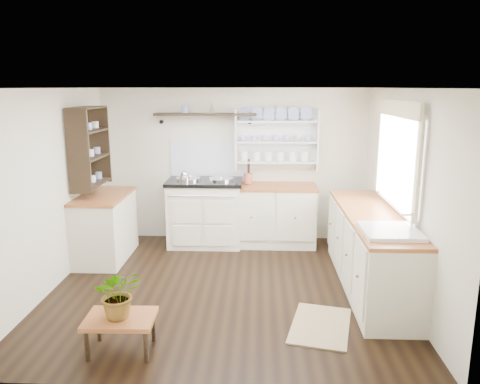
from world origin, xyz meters
name	(u,v)px	position (x,y,z in m)	size (l,w,h in m)	color
floor	(225,287)	(0.00, 0.00, 0.00)	(4.00, 3.80, 0.01)	black
wall_back	(233,165)	(0.00, 1.90, 1.15)	(4.00, 0.02, 2.30)	beige
wall_right	(403,194)	(2.00, 0.00, 1.15)	(0.02, 3.80, 2.30)	beige
wall_left	(50,191)	(-2.00, 0.00, 1.15)	(0.02, 3.80, 2.30)	beige
ceiling	(223,88)	(0.00, 0.00, 2.30)	(4.00, 3.80, 0.01)	white
window	(398,155)	(1.95, 0.15, 1.56)	(0.08, 1.55, 1.22)	white
aga_cooker	(205,212)	(-0.40, 1.57, 0.50)	(1.10, 0.76, 1.01)	white
back_cabinets	(273,214)	(0.60, 1.60, 0.46)	(1.27, 0.63, 0.90)	beige
right_cabinets	(370,250)	(1.70, 0.10, 0.46)	(0.62, 2.43, 0.90)	beige
belfast_sink	(390,243)	(1.70, -0.65, 0.80)	(0.55, 0.60, 0.45)	white
left_cabinets	(105,226)	(-1.70, 0.90, 0.46)	(0.62, 1.13, 0.90)	beige
plate_rack	(277,139)	(0.65, 1.86, 1.56)	(1.20, 0.22, 0.90)	white
high_shelf	(205,115)	(-0.40, 1.78, 1.91)	(1.50, 0.29, 0.16)	black
left_shelving	(89,146)	(-1.84, 0.90, 1.55)	(0.28, 0.80, 1.05)	black
kettle	(184,178)	(-0.68, 1.45, 1.03)	(0.16, 0.16, 0.20)	silver
utensil_crock	(248,178)	(0.23, 1.68, 0.99)	(0.13, 0.13, 0.15)	#974537
center_table	(120,321)	(-0.82, -1.39, 0.29)	(0.62, 0.45, 0.33)	brown
potted_plant	(119,293)	(-0.82, -1.39, 0.55)	(0.40, 0.35, 0.45)	#3F7233
floor_rug	(320,325)	(1.02, -0.88, 0.01)	(0.55, 0.85, 0.02)	olive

